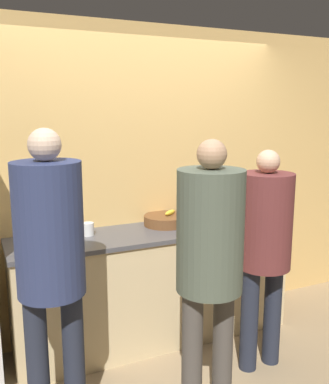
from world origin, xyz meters
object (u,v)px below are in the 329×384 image
(person_right, at_px, (265,239))
(fruit_bowl, at_px, (165,220))
(bottle_red, at_px, (189,213))
(person_center, at_px, (210,252))
(cup_yellow, at_px, (53,231))
(utensil_crock, at_px, (76,224))
(person_left, at_px, (50,253))
(bottle_dark, at_px, (55,237))
(cup_white, at_px, (88,229))

(person_right, height_order, fruit_bowl, person_right)
(bottle_red, bearing_deg, fruit_bowl, -169.27)
(person_center, height_order, fruit_bowl, person_center)
(person_center, xyz_separation_m, fruit_bowl, (0.21, 1.08, -0.09))
(cup_yellow, bearing_deg, bottle_red, -1.36)
(utensil_crock, height_order, cup_yellow, utensil_crock)
(person_left, relative_size, cup_yellow, 21.86)
(bottle_red, bearing_deg, person_center, -112.09)
(utensil_crock, bearing_deg, bottle_dark, -125.42)
(person_center, distance_m, cup_yellow, 1.37)
(utensil_crock, height_order, bottle_red, utensil_crock)
(person_center, bearing_deg, cup_white, 113.74)
(fruit_bowl, relative_size, utensil_crock, 1.20)
(cup_yellow, bearing_deg, utensil_crock, 11.03)
(utensil_crock, bearing_deg, cup_white, -66.23)
(person_left, distance_m, cup_white, 0.90)
(person_center, xyz_separation_m, utensil_crock, (-0.53, 1.20, -0.06))
(person_right, xyz_separation_m, bottle_red, (-0.17, 0.85, 0.02))
(person_right, relative_size, cup_yellow, 19.71)
(fruit_bowl, xyz_separation_m, bottle_red, (0.25, 0.05, 0.02))
(person_left, distance_m, bottle_red, 1.60)
(person_center, distance_m, bottle_red, 1.22)
(bottle_dark, bearing_deg, person_left, -102.20)
(utensil_crock, relative_size, cup_white, 3.01)
(utensil_crock, bearing_deg, person_left, -111.26)
(person_center, xyz_separation_m, cup_white, (-0.47, 1.06, -0.08))
(bottle_red, relative_size, cup_yellow, 1.96)
(fruit_bowl, distance_m, cup_yellow, 0.93)
(person_right, distance_m, bottle_red, 0.86)
(person_right, xyz_separation_m, fruit_bowl, (-0.42, 0.80, -0.00))
(person_center, bearing_deg, person_right, 24.39)
(person_right, relative_size, fruit_bowl, 4.54)
(bottle_red, bearing_deg, utensil_crock, 176.18)
(person_right, height_order, utensil_crock, person_right)
(person_center, xyz_separation_m, bottle_red, (0.46, 1.13, -0.06))
(person_center, relative_size, cup_yellow, 21.04)
(bottle_dark, relative_size, bottle_red, 1.15)
(bottle_red, bearing_deg, person_right, -78.87)
(fruit_bowl, relative_size, bottle_dark, 1.93)
(utensil_crock, distance_m, bottle_dark, 0.40)
(fruit_bowl, height_order, cup_white, fruit_bowl)
(utensil_crock, bearing_deg, bottle_red, -3.82)
(person_center, height_order, bottle_dark, person_center)
(person_right, bearing_deg, cup_white, 144.52)
(person_left, relative_size, utensil_crock, 6.06)
(bottle_dark, bearing_deg, utensil_crock, 54.58)
(cup_white, bearing_deg, bottle_dark, -146.75)
(person_left, distance_m, person_center, 0.93)
(fruit_bowl, height_order, bottle_dark, bottle_dark)
(person_left, height_order, bottle_dark, person_left)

